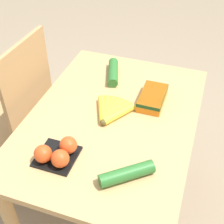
{
  "coord_description": "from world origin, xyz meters",
  "views": [
    {
      "loc": [
        -1.0,
        -0.34,
        1.67
      ],
      "look_at": [
        0.0,
        0.0,
        0.77
      ],
      "focal_mm": 50.0,
      "sensor_mm": 36.0,
      "label": 1
    }
  ],
  "objects_px": {
    "cucumber_far": "(127,174)",
    "cucumber_near": "(113,72)",
    "chair": "(18,119)",
    "banana_bunch": "(111,111)",
    "tomato_pack": "(57,153)",
    "carrot_bag": "(153,97)"
  },
  "relations": [
    {
      "from": "chair",
      "to": "cucumber_near",
      "type": "distance_m",
      "value": 0.59
    },
    {
      "from": "cucumber_far",
      "to": "cucumber_near",
      "type": "bearing_deg",
      "value": 22.94
    },
    {
      "from": "banana_bunch",
      "to": "tomato_pack",
      "type": "height_order",
      "value": "tomato_pack"
    },
    {
      "from": "tomato_pack",
      "to": "cucumber_near",
      "type": "distance_m",
      "value": 0.62
    },
    {
      "from": "carrot_bag",
      "to": "chair",
      "type": "bearing_deg",
      "value": 98.57
    },
    {
      "from": "banana_bunch",
      "to": "carrot_bag",
      "type": "relative_size",
      "value": 0.95
    },
    {
      "from": "tomato_pack",
      "to": "carrot_bag",
      "type": "xyz_separation_m",
      "value": [
        0.47,
        -0.26,
        -0.01
      ]
    },
    {
      "from": "chair",
      "to": "banana_bunch",
      "type": "bearing_deg",
      "value": 87.79
    },
    {
      "from": "tomato_pack",
      "to": "carrot_bag",
      "type": "height_order",
      "value": "tomato_pack"
    },
    {
      "from": "banana_bunch",
      "to": "tomato_pack",
      "type": "bearing_deg",
      "value": 161.92
    },
    {
      "from": "cucumber_near",
      "to": "banana_bunch",
      "type": "bearing_deg",
      "value": -163.24
    },
    {
      "from": "chair",
      "to": "cucumber_far",
      "type": "xyz_separation_m",
      "value": [
        -0.36,
        -0.73,
        0.25
      ]
    },
    {
      "from": "chair",
      "to": "banana_bunch",
      "type": "relative_size",
      "value": 5.31
    },
    {
      "from": "banana_bunch",
      "to": "tomato_pack",
      "type": "xyz_separation_m",
      "value": [
        -0.32,
        0.11,
        0.02
      ]
    },
    {
      "from": "cucumber_far",
      "to": "tomato_pack",
      "type": "bearing_deg",
      "value": 90.26
    },
    {
      "from": "banana_bunch",
      "to": "cucumber_far",
      "type": "relative_size",
      "value": 0.97
    },
    {
      "from": "carrot_bag",
      "to": "cucumber_near",
      "type": "height_order",
      "value": "cucumber_near"
    },
    {
      "from": "banana_bunch",
      "to": "cucumber_near",
      "type": "relative_size",
      "value": 0.88
    },
    {
      "from": "chair",
      "to": "cucumber_far",
      "type": "relative_size",
      "value": 5.15
    },
    {
      "from": "cucumber_near",
      "to": "carrot_bag",
      "type": "bearing_deg",
      "value": -120.79
    },
    {
      "from": "banana_bunch",
      "to": "tomato_pack",
      "type": "distance_m",
      "value": 0.34
    },
    {
      "from": "chair",
      "to": "cucumber_far",
      "type": "height_order",
      "value": "chair"
    }
  ]
}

